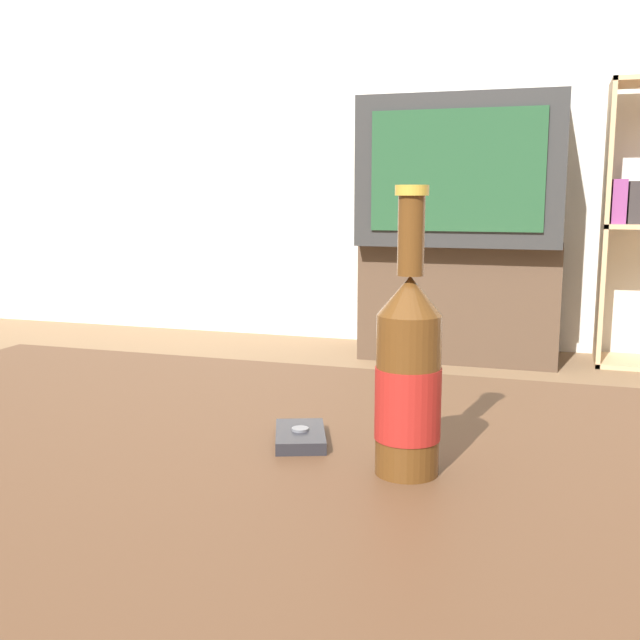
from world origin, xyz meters
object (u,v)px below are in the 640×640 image
tv_stand (461,301)px  television (465,173)px  beer_bottle (408,376)px  cell_phone (300,436)px

tv_stand → television: television is taller
tv_stand → beer_bottle: bearing=-84.2°
tv_stand → television: bearing=-90.0°
television → beer_bottle: 2.77m
tv_stand → television: 0.58m
tv_stand → cell_phone: tv_stand is taller
tv_stand → cell_phone: size_ratio=8.29×
tv_stand → television: (0.00, -0.00, 0.58)m
tv_stand → cell_phone: bearing=-86.9°
television → beer_bottle: (0.28, -2.75, -0.28)m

